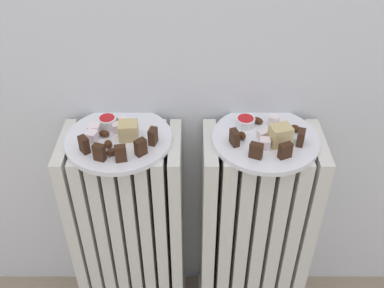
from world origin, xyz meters
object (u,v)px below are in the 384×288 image
Objects in this scene: plate_right at (265,139)px; jam_bowl_left at (107,122)px; radiator_right at (253,236)px; jam_bowl_right at (245,121)px; fork at (272,136)px; radiator_left at (131,236)px; plate_left at (119,139)px.

plate_right is 0.37m from jam_bowl_left.
radiator_right is 15.12× the size of jam_bowl_left.
radiator_right is 0.34m from plate_right.
plate_right is 5.70× the size of jam_bowl_left.
jam_bowl_right is (-0.04, 0.05, 0.35)m from radiator_right.
fork is (0.01, 0.00, 0.01)m from plate_right.
radiator_left is 0.36m from jam_bowl_left.
fork is at bearing 0.41° from plate_left.
fork is (0.01, 0.00, 0.34)m from radiator_right.
plate_left is at bearing -171.00° from jam_bowl_right.
plate_left is 2.68× the size of fork.
plate_left reaches higher than radiator_right.
jam_bowl_left reaches higher than radiator_right.
jam_bowl_right is at bearing 132.35° from radiator_right.
jam_bowl_left is 0.38m from fork.
radiator_right is at bearing 0.00° from plate_right.
jam_bowl_right reaches higher than plate_right.
radiator_left is 0.48m from plate_right.
radiator_right is at bearing -6.29° from jam_bowl_left.
jam_bowl_left is 0.47× the size of fork.
jam_bowl_right is at bearing 9.00° from radiator_left.
plate_left is at bearing -179.59° from fork.
fork reaches higher than radiator_right.
fork is at bearing 0.41° from radiator_left.
plate_left is at bearing -53.94° from jam_bowl_left.
plate_left is 0.05m from jam_bowl_left.
plate_left is at bearing -90.00° from radiator_left.
plate_left is 0.35m from fork.
jam_bowl_left reaches higher than radiator_left.
fork reaches higher than radiator_left.
radiator_left is 0.46m from jam_bowl_right.
radiator_left is at bearing -171.00° from jam_bowl_right.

